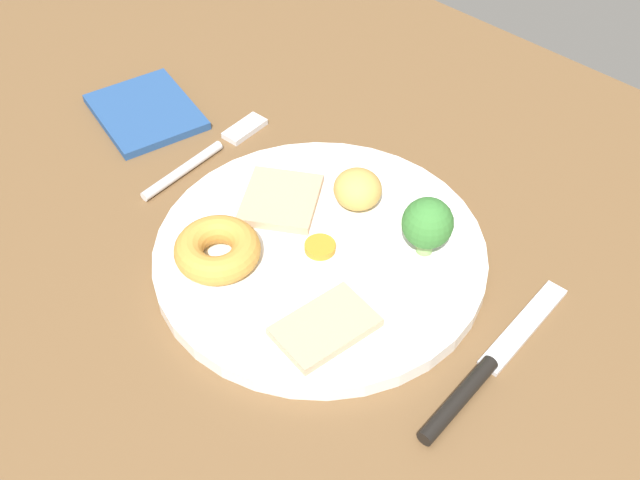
{
  "coord_description": "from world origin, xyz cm",
  "views": [
    {
      "loc": [
        32.28,
        -31.71,
        53.35
      ],
      "look_at": [
        1.29,
        1.78,
        6.0
      ],
      "focal_mm": 45.54,
      "sensor_mm": 36.0,
      "label": 1
    }
  ],
  "objects": [
    {
      "name": "yorkshire_pudding",
      "position": [
        -3.89,
        -4.71,
        6.18
      ],
      "size": [
        6.99,
        6.99,
        2.36
      ],
      "primitive_type": "torus",
      "color": "#C68938",
      "rests_on": "dinner_plate"
    },
    {
      "name": "meat_slice_main",
      "position": [
        7.3,
        -4.13,
        5.4
      ],
      "size": [
        5.91,
        8.1,
        0.8
      ],
      "primitive_type": "cube",
      "rotation": [
        0.0,
        0.0,
        4.55
      ],
      "color": "tan",
      "rests_on": "dinner_plate"
    },
    {
      "name": "knife",
      "position": [
        17.86,
        1.53,
        4.05
      ],
      "size": [
        2.11,
        18.54,
        1.2
      ],
      "rotation": [
        0.0,
        0.0,
        1.61
      ],
      "color": "black",
      "rests_on": "dining_table"
    },
    {
      "name": "meat_slice_under",
      "position": [
        -4.88,
        3.46,
        5.4
      ],
      "size": [
        8.97,
        9.18,
        0.8
      ],
      "primitive_type": "cube",
      "rotation": [
        0.0,
        0.0,
        2.12
      ],
      "color": "tan",
      "rests_on": "dinner_plate"
    },
    {
      "name": "roast_potato_left",
      "position": [
        0.49,
        7.9,
        6.68
      ],
      "size": [
        4.38,
        4.31,
        3.36
      ],
      "primitive_type": "ellipsoid",
      "rotation": [
        0.0,
        0.0,
        4.67
      ],
      "color": "tan",
      "rests_on": "dinner_plate"
    },
    {
      "name": "dining_table",
      "position": [
        0.0,
        0.0,
        1.8
      ],
      "size": [
        120.0,
        84.0,
        3.6
      ],
      "primitive_type": "cube",
      "color": "brown",
      "rests_on": "ground"
    },
    {
      "name": "dinner_plate",
      "position": [
        1.29,
        1.78,
        4.3
      ],
      "size": [
        27.43,
        27.43,
        1.4
      ],
      "primitive_type": "cylinder",
      "color": "white",
      "rests_on": "dining_table"
    },
    {
      "name": "carrot_coin_front",
      "position": [
        1.38,
        1.69,
        5.3
      ],
      "size": [
        2.58,
        2.58,
        0.61
      ],
      "primitive_type": "cylinder",
      "color": "orange",
      "rests_on": "dinner_plate"
    },
    {
      "name": "broccoli_floret",
      "position": [
        7.71,
        7.38,
        8.09
      ],
      "size": [
        4.18,
        4.18,
        5.28
      ],
      "color": "#8CB766",
      "rests_on": "dinner_plate"
    },
    {
      "name": "folded_napkin",
      "position": [
        -24.86,
        4.42,
        4.0
      ],
      "size": [
        12.97,
        11.56,
        0.8
      ],
      "primitive_type": "cube",
      "rotation": [
        0.0,
        0.0,
        -0.26
      ],
      "color": "navy",
      "rests_on": "dining_table"
    },
    {
      "name": "fork",
      "position": [
        -15.51,
        4.53,
        3.99
      ],
      "size": [
        2.22,
        15.3,
        0.9
      ],
      "rotation": [
        0.0,
        0.0,
        1.62
      ],
      "color": "silver",
      "rests_on": "dining_table"
    }
  ]
}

